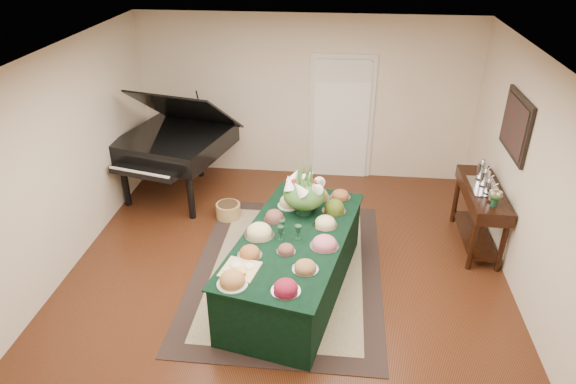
# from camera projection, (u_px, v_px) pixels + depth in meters

# --- Properties ---
(ground) EXTENTS (6.00, 6.00, 0.00)m
(ground) POSITION_uv_depth(u_px,v_px,m) (285.00, 277.00, 6.45)
(ground) COLOR black
(ground) RESTS_ON ground
(area_rug) EXTENTS (2.36, 3.31, 0.01)m
(area_rug) POSITION_uv_depth(u_px,v_px,m) (288.00, 269.00, 6.57)
(area_rug) COLOR black
(area_rug) RESTS_ON ground
(kitchen_doorway) EXTENTS (1.05, 0.07, 2.10)m
(kitchen_doorway) POSITION_uv_depth(u_px,v_px,m) (341.00, 119.00, 8.50)
(kitchen_doorway) COLOR silver
(kitchen_doorway) RESTS_ON ground
(buffet_table) EXTENTS (1.62, 2.61, 0.78)m
(buffet_table) POSITION_uv_depth(u_px,v_px,m) (294.00, 263.00, 6.04)
(buffet_table) COLOR black
(buffet_table) RESTS_ON ground
(food_platters) EXTENTS (1.32, 2.31, 0.13)m
(food_platters) POSITION_uv_depth(u_px,v_px,m) (294.00, 228.00, 5.91)
(food_platters) COLOR silver
(food_platters) RESTS_ON buffet_table
(cutting_board) EXTENTS (0.43, 0.43, 0.10)m
(cutting_board) POSITION_uv_depth(u_px,v_px,m) (241.00, 267.00, 5.28)
(cutting_board) COLOR tan
(cutting_board) RESTS_ON buffet_table
(green_goblets) EXTENTS (0.27, 0.20, 0.18)m
(green_goblets) POSITION_uv_depth(u_px,v_px,m) (287.00, 231.00, 5.78)
(green_goblets) COLOR #14331F
(green_goblets) RESTS_ON buffet_table
(floral_centerpiece) EXTENTS (0.53, 0.53, 0.53)m
(floral_centerpiece) POSITION_uv_depth(u_px,v_px,m) (304.00, 190.00, 6.17)
(floral_centerpiece) COLOR #14331F
(floral_centerpiece) RESTS_ON buffet_table
(grand_piano) EXTENTS (1.89, 2.02, 1.79)m
(grand_piano) POSITION_uv_depth(u_px,v_px,m) (175.00, 142.00, 7.95)
(grand_piano) COLOR black
(grand_piano) RESTS_ON ground
(wicker_basket) EXTENTS (0.36, 0.36, 0.23)m
(wicker_basket) POSITION_uv_depth(u_px,v_px,m) (228.00, 211.00, 7.66)
(wicker_basket) COLOR #A27A41
(wicker_basket) RESTS_ON ground
(mahogany_sideboard) EXTENTS (0.45, 1.38, 0.88)m
(mahogany_sideboard) POSITION_uv_depth(u_px,v_px,m) (481.00, 201.00, 6.77)
(mahogany_sideboard) COLOR black
(mahogany_sideboard) RESTS_ON ground
(tea_service) EXTENTS (0.34, 0.74, 0.30)m
(tea_service) POSITION_uv_depth(u_px,v_px,m) (486.00, 180.00, 6.61)
(tea_service) COLOR silver
(tea_service) RESTS_ON mahogany_sideboard
(pink_bouquet) EXTENTS (0.18, 0.18, 0.23)m
(pink_bouquet) POSITION_uv_depth(u_px,v_px,m) (495.00, 195.00, 6.18)
(pink_bouquet) COLOR #14331F
(pink_bouquet) RESTS_ON mahogany_sideboard
(wall_painting) EXTENTS (0.05, 0.95, 0.75)m
(wall_painting) POSITION_uv_depth(u_px,v_px,m) (516.00, 125.00, 6.24)
(wall_painting) COLOR black
(wall_painting) RESTS_ON ground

